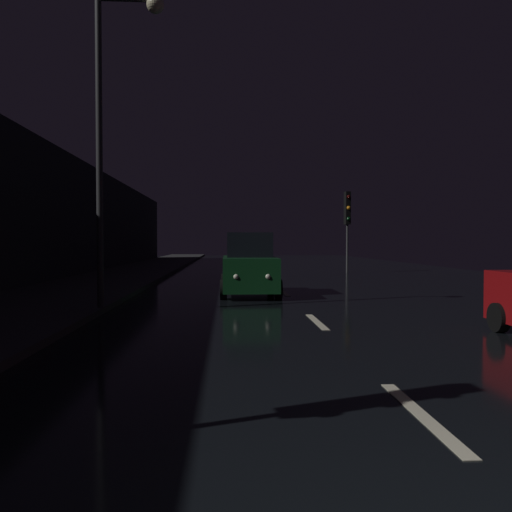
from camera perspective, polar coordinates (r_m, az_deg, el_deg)
name	(u,v)px	position (r m, az deg, el deg)	size (l,w,h in m)	color
ground	(265,276)	(26.70, 1.06, -2.28)	(26.93, 84.00, 0.02)	black
sidewalk_left	(125,275)	(27.14, -14.44, -2.08)	(4.40, 84.00, 0.15)	#28282B
building_facade_left	(50,214)	(24.40, -22.12, 4.35)	(0.80, 63.00, 6.02)	black
lane_centerline	(316,321)	(11.58, 6.74, -7.25)	(0.16, 14.73, 0.01)	beige
traffic_light_far_right	(347,214)	(30.00, 10.23, 4.65)	(0.36, 0.48, 4.71)	#38383A
streetlamp_overhead	(117,106)	(13.60, -15.38, 15.93)	(1.70, 0.44, 7.90)	#2D2D30
car_approaching_headlights	(249,266)	(17.18, -0.78, -1.17)	(1.92, 4.16, 2.09)	#0F3819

